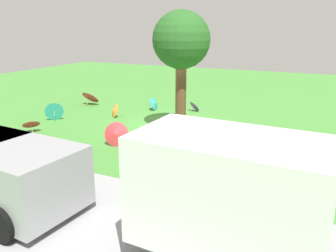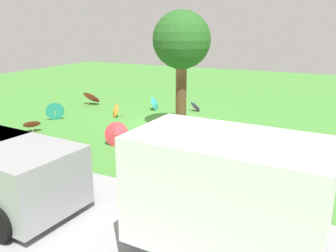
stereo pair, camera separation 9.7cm
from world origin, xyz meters
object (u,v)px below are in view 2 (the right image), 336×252
at_px(parasol_teal_3, 156,103).
at_px(parasol_teal_0, 55,111).
at_px(box_trailer_white, 227,195).
at_px(parasol_red_1, 116,134).
at_px(shade_tree, 182,43).
at_px(parasol_orange_0, 115,110).
at_px(parasol_red_0, 92,96).
at_px(parasol_red_2, 32,123).
at_px(parasol_purple_0, 196,106).
at_px(park_bench, 189,146).

bearing_deg(parasol_teal_3, parasol_teal_0, 48.51).
bearing_deg(box_trailer_white, parasol_red_1, -40.03).
height_order(shade_tree, parasol_orange_0, shade_tree).
height_order(parasol_red_0, parasol_red_2, parasol_red_0).
height_order(parasol_red_0, parasol_teal_0, parasol_red_0).
relative_size(parasol_red_1, parasol_teal_0, 1.14).
distance_m(box_trailer_white, parasol_red_0, 13.89).
distance_m(shade_tree, parasol_red_0, 7.38).
bearing_deg(parasol_teal_3, shade_tree, 132.30).
xyz_separation_m(box_trailer_white, parasol_purple_0, (4.66, -10.44, -1.06)).
height_order(parasol_orange_0, parasol_red_1, parasol_red_1).
xyz_separation_m(parasol_red_0, parasol_red_2, (-0.93, 5.04, -0.09)).
relative_size(parasol_orange_0, parasol_red_2, 0.76).
relative_size(box_trailer_white, parasol_purple_0, 4.44).
bearing_deg(shade_tree, parasol_purple_0, -77.86).
height_order(park_bench, shade_tree, shade_tree).
bearing_deg(parasol_teal_0, box_trailer_white, 147.34).
xyz_separation_m(park_bench, parasol_orange_0, (5.12, -3.46, -0.15)).
xyz_separation_m(shade_tree, parasol_purple_0, (0.76, -3.54, -3.18)).
height_order(parasol_red_1, parasol_teal_0, parasol_red_1).
xyz_separation_m(parasol_purple_0, parasol_teal_0, (5.03, 4.22, 0.15)).
distance_m(shade_tree, parasol_red_2, 6.63).
relative_size(shade_tree, parasol_red_0, 4.42).
height_order(parasol_purple_0, parasol_teal_0, parasol_teal_0).
bearing_deg(parasol_teal_0, parasol_red_1, 157.94).
bearing_deg(box_trailer_white, parasol_red_0, -42.97).
distance_m(parasol_purple_0, parasol_teal_0, 6.57).
distance_m(box_trailer_white, park_bench, 4.97).
height_order(box_trailer_white, parasol_red_2, box_trailer_white).
bearing_deg(parasol_teal_0, parasol_purple_0, -140.00).
xyz_separation_m(parasol_red_0, parasol_orange_0, (-2.59, 1.74, -0.13)).
height_order(park_bench, parasol_red_1, park_bench).
bearing_deg(shade_tree, parasol_red_2, 25.06).
bearing_deg(parasol_red_1, box_trailer_white, 139.97).
relative_size(shade_tree, parasol_teal_0, 5.59).
relative_size(parasol_red_0, parasol_orange_0, 1.47).
distance_m(box_trailer_white, parasol_red_1, 6.92).
distance_m(box_trailer_white, parasol_teal_0, 11.55).
distance_m(parasol_teal_0, parasol_red_2, 1.87).
bearing_deg(parasol_red_2, park_bench, 178.68).
bearing_deg(shade_tree, box_trailer_white, 119.49).
height_order(parasol_orange_0, parasol_teal_3, parasol_teal_3).
bearing_deg(parasol_orange_0, parasol_red_1, 124.93).
distance_m(parasol_red_0, parasol_orange_0, 3.12).
distance_m(parasol_teal_0, parasol_teal_3, 4.77).
relative_size(box_trailer_white, parasol_orange_0, 4.64).
bearing_deg(parasol_red_0, park_bench, 145.99).
relative_size(parasol_red_1, parasol_purple_0, 1.27).
bearing_deg(park_bench, box_trailer_white, 119.84).
bearing_deg(parasol_orange_0, parasol_teal_3, -116.32).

